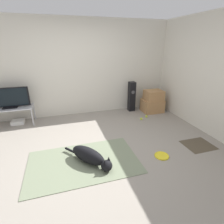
% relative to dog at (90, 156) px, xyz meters
% --- Properties ---
extents(ground_plane, '(12.00, 12.00, 0.00)m').
position_rel_dog_xyz_m(ground_plane, '(0.16, 0.30, -0.14)').
color(ground_plane, gray).
extents(wall_back, '(8.00, 0.06, 2.55)m').
position_rel_dog_xyz_m(wall_back, '(0.16, 2.40, 1.13)').
color(wall_back, beige).
rests_on(wall_back, ground_plane).
extents(wall_right, '(0.06, 8.00, 2.55)m').
position_rel_dog_xyz_m(wall_right, '(2.76, 0.30, 1.13)').
color(wall_right, beige).
rests_on(wall_right, ground_plane).
extents(area_rug, '(1.87, 1.15, 0.01)m').
position_rel_dog_xyz_m(area_rug, '(-0.11, 0.06, -0.14)').
color(area_rug, slate).
rests_on(area_rug, ground_plane).
extents(dog, '(0.70, 0.87, 0.27)m').
position_rel_dog_xyz_m(dog, '(0.00, 0.00, 0.00)').
color(dog, black).
rests_on(dog, area_rug).
extents(frisbee, '(0.26, 0.26, 0.03)m').
position_rel_dog_xyz_m(frisbee, '(1.28, -0.18, -0.13)').
color(frisbee, yellow).
rests_on(frisbee, ground_plane).
extents(cardboard_box_lower, '(0.59, 0.48, 0.37)m').
position_rel_dog_xyz_m(cardboard_box_lower, '(2.22, 1.90, 0.04)').
color(cardboard_box_lower, '#A87A4C').
rests_on(cardboard_box_lower, ground_plane).
extents(cardboard_box_upper, '(0.51, 0.41, 0.28)m').
position_rel_dog_xyz_m(cardboard_box_upper, '(2.24, 1.89, 0.36)').
color(cardboard_box_upper, '#A87A4C').
rests_on(cardboard_box_upper, cardboard_box_lower).
extents(floor_speaker, '(0.18, 0.19, 0.88)m').
position_rel_dog_xyz_m(floor_speaker, '(1.66, 2.16, 0.30)').
color(floor_speaker, black).
rests_on(floor_speaker, ground_plane).
extents(tv_stand, '(1.02, 0.49, 0.46)m').
position_rel_dog_xyz_m(tv_stand, '(-1.57, 2.09, 0.26)').
color(tv_stand, '#A8A8AD').
rests_on(tv_stand, ground_plane).
extents(tv, '(0.92, 0.20, 0.50)m').
position_rel_dog_xyz_m(tv, '(-1.57, 2.09, 0.56)').
color(tv, black).
rests_on(tv, tv_stand).
extents(tennis_ball_by_boxes, '(0.07, 0.07, 0.07)m').
position_rel_dog_xyz_m(tennis_ball_by_boxes, '(1.64, 1.41, -0.11)').
color(tennis_ball_by_boxes, '#C6E033').
rests_on(tennis_ball_by_boxes, ground_plane).
extents(tennis_ball_near_speaker, '(0.07, 0.07, 0.07)m').
position_rel_dog_xyz_m(tennis_ball_near_speaker, '(1.85, 1.52, -0.11)').
color(tennis_ball_near_speaker, '#C6E033').
rests_on(tennis_ball_near_speaker, ground_plane).
extents(game_console, '(0.30, 0.24, 0.10)m').
position_rel_dog_xyz_m(game_console, '(-1.49, 2.11, -0.09)').
color(game_console, white).
rests_on(game_console, ground_plane).
extents(door_mat, '(0.58, 0.49, 0.01)m').
position_rel_dog_xyz_m(door_mat, '(2.19, -0.07, -0.14)').
color(door_mat, '#4C4233').
rests_on(door_mat, ground_plane).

